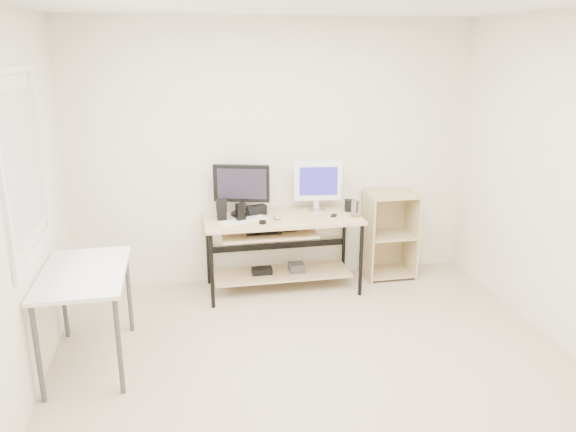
# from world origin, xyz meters

# --- Properties ---
(room) EXTENTS (4.01, 4.01, 2.62)m
(room) POSITION_xyz_m (-0.14, 0.04, 1.32)
(room) COLOR #C5B297
(room) RESTS_ON ground
(desk) EXTENTS (1.50, 0.65, 0.75)m
(desk) POSITION_xyz_m (-0.03, 1.66, 0.54)
(desk) COLOR #D6BA87
(desk) RESTS_ON ground
(side_table) EXTENTS (0.60, 1.00, 0.75)m
(side_table) POSITION_xyz_m (-1.68, 0.60, 0.67)
(side_table) COLOR white
(side_table) RESTS_ON ground
(shelf_unit) EXTENTS (0.50, 0.40, 0.90)m
(shelf_unit) POSITION_xyz_m (1.15, 1.82, 0.45)
(shelf_unit) COLOR tan
(shelf_unit) RESTS_ON ground
(black_monitor) EXTENTS (0.54, 0.23, 0.50)m
(black_monitor) POSITION_xyz_m (-0.37, 1.81, 1.03)
(black_monitor) COLOR black
(black_monitor) RESTS_ON desk
(white_imac) EXTENTS (0.47, 0.15, 0.50)m
(white_imac) POSITION_xyz_m (0.39, 1.82, 1.04)
(white_imac) COLOR silver
(white_imac) RESTS_ON desk
(keyboard) EXTENTS (0.48, 0.27, 0.02)m
(keyboard) POSITION_xyz_m (-0.39, 1.60, 0.76)
(keyboard) COLOR white
(keyboard) RESTS_ON desk
(mouse) EXTENTS (0.09, 0.13, 0.04)m
(mouse) POSITION_xyz_m (-0.06, 1.61, 0.77)
(mouse) COLOR #A8A8AD
(mouse) RESTS_ON desk
(center_speaker) EXTENTS (0.21, 0.14, 0.10)m
(center_speaker) POSITION_xyz_m (-0.24, 1.78, 0.80)
(center_speaker) COLOR black
(center_speaker) RESTS_ON desk
(speaker_left) EXTENTS (0.10, 0.10, 0.20)m
(speaker_left) POSITION_xyz_m (-0.58, 1.69, 0.85)
(speaker_left) COLOR black
(speaker_left) RESTS_ON desk
(speaker_right) EXTENTS (0.11, 0.11, 0.11)m
(speaker_right) POSITION_xyz_m (0.69, 1.74, 0.81)
(speaker_right) COLOR black
(speaker_right) RESTS_ON desk
(audio_controller) EXTENTS (0.10, 0.08, 0.17)m
(audio_controller) POSITION_xyz_m (-0.41, 1.60, 0.84)
(audio_controller) COLOR black
(audio_controller) RESTS_ON desk
(volume_puck) EXTENTS (0.07, 0.07, 0.03)m
(volume_puck) POSITION_xyz_m (-0.22, 1.49, 0.76)
(volume_puck) COLOR black
(volume_puck) RESTS_ON desk
(smartphone) EXTENTS (0.09, 0.11, 0.01)m
(smartphone) POSITION_xyz_m (0.50, 1.60, 0.75)
(smartphone) COLOR black
(smartphone) RESTS_ON desk
(coaster) EXTENTS (0.12, 0.12, 0.01)m
(coaster) POSITION_xyz_m (0.69, 1.54, 0.75)
(coaster) COLOR #A6764B
(coaster) RESTS_ON desk
(drinking_glass) EXTENTS (0.09, 0.09, 0.15)m
(drinking_glass) POSITION_xyz_m (0.69, 1.54, 0.83)
(drinking_glass) COLOR white
(drinking_glass) RESTS_ON coaster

